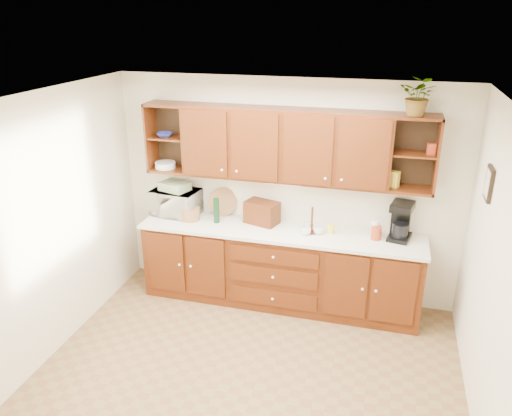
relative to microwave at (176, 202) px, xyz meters
The scene contains 26 objects.
floor 2.33m from the microwave, 49.88° to the right, with size 4.00×4.00×0.00m, color olive.
ceiling 2.55m from the microwave, 49.88° to the right, with size 4.00×4.00×0.00m, color white.
back_wall 1.35m from the microwave, ahead, with size 4.00×4.00×0.00m, color #EBE4C5.
left_wall 1.72m from the microwave, 113.21° to the right, with size 3.50×3.50×0.00m, color #EBE4C5.
right_wall 3.68m from the microwave, 25.32° to the right, with size 3.50×3.50×0.00m, color #EBE4C5.
base_cabinets 1.48m from the microwave, ahead, with size 3.20×0.60×0.90m, color #3A1906.
countertop 1.34m from the microwave, ahead, with size 3.24×0.64×0.04m, color silver.
upper_cabinets 1.56m from the microwave, ahead, with size 3.20×0.33×0.80m.
undercabinet_light 1.38m from the microwave, ahead, with size 0.40×0.05×0.03m, color white.
framed_picture 3.46m from the microwave, 11.51° to the right, with size 0.03×0.24×0.30m, color black.
wicker_basket 0.28m from the microwave, 26.78° to the right, with size 0.22×0.22×0.15m, color olive.
microwave is the anchor object (origin of this frame).
towel_stack 0.20m from the microwave, ahead, with size 0.33×0.24×0.10m, color #DBDE68.
wine_bottle 0.58m from the microwave, 11.80° to the right, with size 0.07×0.07×0.30m, color black.
woven_tray 0.60m from the microwave, 11.67° to the left, with size 0.35×0.35×0.02m, color olive.
bread_box 1.08m from the microwave, ahead, with size 0.38×0.23×0.26m, color #3A1906.
mug_tree 1.69m from the microwave, ahead, with size 0.26×0.27×0.31m.
canister_red 2.39m from the microwave, ahead, with size 0.11×0.11×0.15m, color #AB3718.
canister_white 2.37m from the microwave, ahead, with size 0.09×0.09×0.20m, color white.
canister_yellow 1.90m from the microwave, ahead, with size 0.08×0.08×0.11m, color yellow.
coffee_maker 2.63m from the microwave, ahead, with size 0.28×0.33×0.42m.
bowl_stack 0.83m from the microwave, behind, with size 0.19×0.19×0.05m, color navy.
plate_stack 0.47m from the microwave, behind, with size 0.24×0.24×0.07m, color white.
pantry_box_yellow 2.57m from the microwave, ahead, with size 0.10×0.08×0.17m, color yellow.
pantry_box_red 2.97m from the microwave, ahead, with size 0.08×0.07×0.11m, color #AB3718.
potted_plant 3.01m from the microwave, ahead, with size 0.35×0.30×0.39m, color #999999.
Camera 1 is at (1.09, -3.62, 3.26)m, focal length 35.00 mm.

